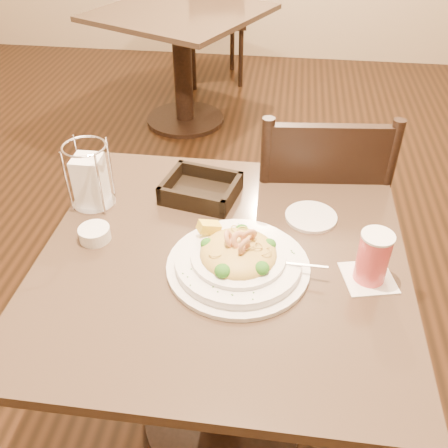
# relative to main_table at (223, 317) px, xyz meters

# --- Properties ---
(ground) EXTENTS (7.00, 7.00, 0.00)m
(ground) POSITION_rel_main_table_xyz_m (0.00, 0.00, -0.50)
(ground) COLOR black
(ground) RESTS_ON ground
(main_table) EXTENTS (0.90, 0.90, 0.73)m
(main_table) POSITION_rel_main_table_xyz_m (0.00, 0.00, 0.00)
(main_table) COLOR black
(main_table) RESTS_ON ground
(background_table) EXTENTS (1.19, 1.19, 0.73)m
(background_table) POSITION_rel_main_table_xyz_m (-0.55, 2.15, 0.00)
(background_table) COLOR black
(background_table) RESTS_ON ground
(dining_chair_near) EXTENTS (0.46, 0.46, 0.93)m
(dining_chair_near) POSITION_rel_main_table_xyz_m (0.25, 0.50, -0.00)
(dining_chair_near) COLOR black
(dining_chair_near) RESTS_ON ground
(dining_chair_far) EXTENTS (0.53, 0.53, 0.93)m
(dining_chair_far) POSITION_rel_main_table_xyz_m (-0.45, 2.87, -0.00)
(dining_chair_far) COLOR black
(dining_chair_far) RESTS_ON ground
(pasta_bowl) EXTENTS (0.38, 0.34, 0.11)m
(pasta_bowl) POSITION_rel_main_table_xyz_m (0.04, -0.04, 0.26)
(pasta_bowl) COLOR white
(pasta_bowl) RESTS_ON main_table
(drink_glass) EXTENTS (0.14, 0.14, 0.13)m
(drink_glass) POSITION_rel_main_table_xyz_m (0.35, -0.04, 0.29)
(drink_glass) COLOR white
(drink_glass) RESTS_ON main_table
(bread_basket) EXTENTS (0.23, 0.20, 0.06)m
(bread_basket) POSITION_rel_main_table_xyz_m (-0.10, 0.24, 0.25)
(bread_basket) COLOR black
(bread_basket) RESTS_ON main_table
(napkin_caddy) EXTENTS (0.12, 0.12, 0.19)m
(napkin_caddy) POSITION_rel_main_table_xyz_m (-0.39, 0.17, 0.31)
(napkin_caddy) COLOR silver
(napkin_caddy) RESTS_ON main_table
(side_plate) EXTENTS (0.16, 0.16, 0.01)m
(side_plate) POSITION_rel_main_table_xyz_m (0.22, 0.18, 0.23)
(side_plate) COLOR white
(side_plate) RESTS_ON main_table
(butter_ramekin) EXTENTS (0.10, 0.10, 0.03)m
(butter_ramekin) POSITION_rel_main_table_xyz_m (-0.33, 0.02, 0.25)
(butter_ramekin) COLOR white
(butter_ramekin) RESTS_ON main_table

